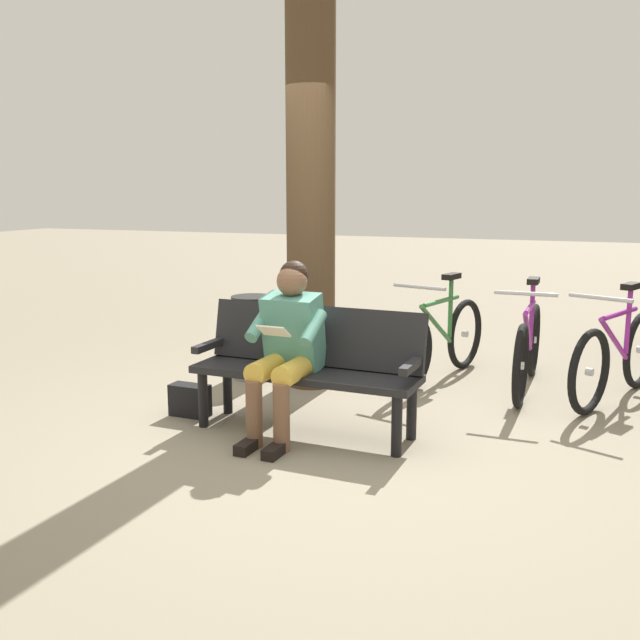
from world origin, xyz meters
The scene contains 9 objects.
ground_plane centered at (0.00, 0.00, 0.00)m, with size 40.00×40.00×0.00m, color gray.
bench centered at (0.10, -0.25, 0.51)m, with size 1.62×0.55×0.87m.
person_reading centered at (0.20, -0.09, 0.66)m, with size 0.50×0.78×1.20m.
handbag centered at (1.05, -0.22, 0.12)m, with size 0.30×0.14×0.24m, color black.
tree_trunk centered at (0.53, -1.36, 1.99)m, with size 0.41×0.41×3.98m, color #4C3823.
litter_bin centered at (1.09, -1.37, 0.37)m, with size 0.38×0.38×0.74m.
bicycle_purple centered at (-1.94, -1.78, 0.36)m, with size 0.74×1.57×0.94m.
bicycle_red centered at (-1.24, -1.84, 0.36)m, with size 0.48×1.68×0.94m.
bicycle_blue centered at (-0.49, -1.91, 0.36)m, with size 0.60×1.63×0.94m.
Camera 1 is at (-1.68, 4.22, 1.69)m, focal length 39.89 mm.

